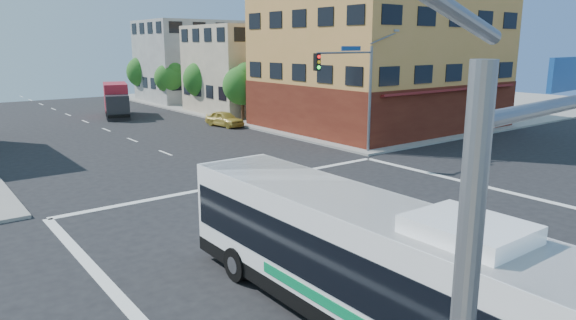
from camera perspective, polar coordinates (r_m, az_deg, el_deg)
ground at (r=20.03m, az=9.58°, el=-8.20°), size 120.00×120.00×0.00m
sidewalk_ne at (r=68.58m, az=8.40°, el=6.71°), size 50.00×50.00×0.15m
corner_building_ne at (r=45.97m, az=10.23°, el=11.03°), size 18.10×15.44×14.00m
building_east_near at (r=55.95m, az=-3.92°, el=10.04°), size 12.06×10.06×9.00m
building_east_far at (r=68.05m, az=-10.56°, el=10.75°), size 12.06×10.06×10.00m
signal_mast_ne at (r=32.71m, az=7.27°, el=8.92°), size 7.91×1.13×8.07m
signal_mast_sw at (r=5.55m, az=27.50°, el=-11.14°), size 7.91×1.01×8.07m
street_tree_a at (r=48.17m, az=-4.99°, el=8.50°), size 3.60×3.60×5.53m
street_tree_b at (r=55.08m, az=-9.51°, el=9.07°), size 3.80×3.80×5.79m
street_tree_c at (r=62.27m, az=-13.00°, el=9.06°), size 3.40×3.40×5.29m
street_tree_d at (r=69.60m, az=-15.79°, el=9.61°), size 4.00×4.00×6.03m
transit_bus at (r=13.40m, az=7.82°, el=-10.73°), size 2.79×12.32×3.65m
box_truck at (r=54.43m, az=-18.53°, el=6.26°), size 4.10×7.57×3.27m
parked_car at (r=45.76m, az=-7.07°, el=4.56°), size 2.24×4.17×1.35m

